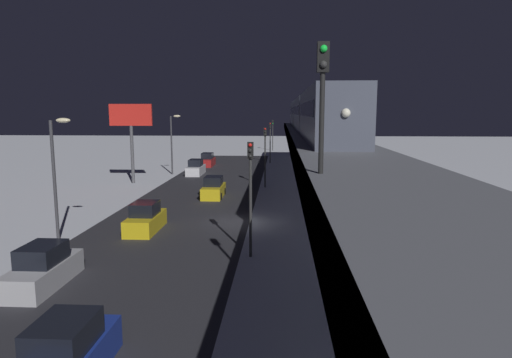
{
  "coord_description": "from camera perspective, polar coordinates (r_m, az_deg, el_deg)",
  "views": [
    {
      "loc": [
        -3.37,
        31.53,
        7.98
      ],
      "look_at": [
        -0.95,
        -12.65,
        1.33
      ],
      "focal_mm": 31.18,
      "sensor_mm": 36.0,
      "label": 1
    }
  ],
  "objects": [
    {
      "name": "sedan_yellow_2",
      "position": [
        31.17,
        -14.0,
        -5.03
      ],
      "size": [
        1.8,
        4.4,
        1.97
      ],
      "color": "gold",
      "rests_on": "ground_plane"
    },
    {
      "name": "sedan_silver",
      "position": [
        23.13,
        -25.65,
        -10.41
      ],
      "size": [
        1.8,
        4.56,
        1.97
      ],
      "color": "#B2B2B7",
      "rests_on": "ground_plane"
    },
    {
      "name": "sedan_blue",
      "position": [
        15.24,
        -23.29,
        -20.32
      ],
      "size": [
        1.8,
        4.48,
        1.97
      ],
      "rotation": [
        0.0,
        0.0,
        3.14
      ],
      "color": "navy",
      "rests_on": "ground_plane"
    },
    {
      "name": "subway_train",
      "position": [
        49.46,
        6.84,
        8.35
      ],
      "size": [
        2.94,
        55.47,
        3.4
      ],
      "color": "#4C5160",
      "rests_on": "elevated_railway"
    },
    {
      "name": "elevated_railway",
      "position": [
        31.8,
        8.63,
        3.5
      ],
      "size": [
        5.0,
        100.54,
        6.08
      ],
      "color": "slate",
      "rests_on": "ground_plane"
    },
    {
      "name": "sedan_yellow",
      "position": [
        42.4,
        -5.47,
        -1.26
      ],
      "size": [
        1.91,
        4.47,
        1.97
      ],
      "rotation": [
        0.0,
        0.0,
        3.14
      ],
      "color": "gold",
      "rests_on": "ground_plane"
    },
    {
      "name": "traffic_light_distant",
      "position": [
        93.5,
        2.16,
        6.23
      ],
      "size": [
        0.32,
        0.44,
        6.4
      ],
      "color": "#2D2D2D",
      "rests_on": "ground_plane"
    },
    {
      "name": "traffic_light_near",
      "position": [
        24.18,
        -0.72,
        -0.46
      ],
      "size": [
        0.32,
        0.44,
        6.4
      ],
      "color": "#2D2D2D",
      "rests_on": "ground_plane"
    },
    {
      "name": "traffic_light_far",
      "position": [
        70.33,
        1.83,
        5.46
      ],
      "size": [
        0.32,
        0.44,
        6.4
      ],
      "color": "#2D2D2D",
      "rests_on": "ground_plane"
    },
    {
      "name": "rail_signal",
      "position": [
        13.95,
        8.53,
        11.85
      ],
      "size": [
        0.36,
        0.41,
        4.0
      ],
      "color": "black",
      "rests_on": "elevated_railway"
    },
    {
      "name": "traffic_light_mid",
      "position": [
        47.2,
        1.18,
        3.95
      ],
      "size": [
        0.32,
        0.44,
        6.4
      ],
      "color": "#2D2D2D",
      "rests_on": "ground_plane"
    },
    {
      "name": "avenue_asphalt",
      "position": [
        33.43,
        -10.34,
        -5.4
      ],
      "size": [
        11.0,
        100.54,
        0.01
      ],
      "primitive_type": "cube",
      "color": "#28282D",
      "rests_on": "ground_plane"
    },
    {
      "name": "ground_plane",
      "position": [
        32.7,
        -2.89,
        -5.59
      ],
      "size": [
        240.0,
        240.0,
        0.0
      ],
      "primitive_type": "plane",
      "color": "silver"
    },
    {
      "name": "street_lamp_far",
      "position": [
        58.27,
        -10.59,
        5.29
      ],
      "size": [
        1.35,
        0.44,
        7.65
      ],
      "color": "#38383D",
      "rests_on": "ground_plane"
    },
    {
      "name": "sedan_red",
      "position": [
        67.09,
        -6.24,
        2.36
      ],
      "size": [
        1.8,
        4.75,
        1.97
      ],
      "color": "#A51E1E",
      "rests_on": "ground_plane"
    },
    {
      "name": "street_lamp_near",
      "position": [
        30.06,
        -24.18,
        1.75
      ],
      "size": [
        1.35,
        0.44,
        7.65
      ],
      "color": "#38383D",
      "rests_on": "ground_plane"
    },
    {
      "name": "commercial_billboard",
      "position": [
        51.85,
        -15.75,
        6.96
      ],
      "size": [
        4.8,
        0.36,
        8.9
      ],
      "color": "#4C4C51",
      "rests_on": "ground_plane"
    },
    {
      "name": "sedan_white",
      "position": [
        57.99,
        -7.73,
        1.36
      ],
      "size": [
        1.8,
        4.8,
        1.97
      ],
      "color": "silver",
      "rests_on": "ground_plane"
    }
  ]
}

